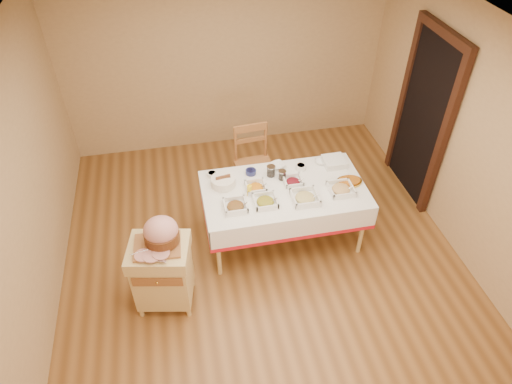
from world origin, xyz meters
The scene contains 23 objects.
room_shell centered at (0.00, 0.00, 1.30)m, with size 5.00×5.00×5.00m.
doorway centered at (2.20, 0.90, 1.11)m, with size 0.09×1.10×2.20m.
dining_table centered at (0.30, 0.30, 0.60)m, with size 1.82×1.02×0.76m.
butcher_cart centered at (-1.11, -0.36, 0.47)m, with size 0.66×0.59×0.82m.
dining_chair centered at (0.12, 1.11, 0.53)m, with size 0.50×0.48×1.03m.
ham_on_board centered at (-1.07, -0.33, 0.95)m, with size 0.47×0.45×0.31m.
serving_dish_a centered at (-0.29, 0.09, 0.79)m, with size 0.25×0.24×0.11m.
serving_dish_b centered at (0.04, 0.10, 0.79)m, with size 0.25×0.25×0.10m.
serving_dish_c centered at (0.47, 0.07, 0.80)m, with size 0.28×0.28×0.11m.
serving_dish_d centered at (0.90, 0.13, 0.79)m, with size 0.27×0.27×0.10m.
serving_dish_e centered at (-0.01, 0.35, 0.79)m, with size 0.23×0.22×0.10m.
serving_dish_f centered at (0.42, 0.37, 0.79)m, with size 0.22×0.21×0.10m.
small_bowl_left centered at (-0.46, 0.68, 0.79)m, with size 0.11×0.11×0.05m.
small_bowl_mid centered at (-0.01, 0.64, 0.79)m, with size 0.12×0.12×0.05m.
small_bowl_right centered at (0.58, 0.61, 0.79)m, with size 0.12×0.12×0.06m.
bowl_white_imported centered at (0.32, 0.70, 0.78)m, with size 0.17×0.17×0.04m, color white.
bowl_small_imported centered at (0.84, 0.67, 0.78)m, with size 0.14×0.14×0.04m, color white.
preserve_jar_left centered at (0.21, 0.56, 0.82)m, with size 0.10×0.10×0.13m.
preserve_jar_right centered at (0.32, 0.47, 0.81)m, with size 0.09×0.09×0.11m.
mustard_bottle centered at (-0.10, 0.27, 0.83)m, with size 0.05×0.05×0.17m.
bread_basket centered at (-0.35, 0.50, 0.81)m, with size 0.28×0.28×0.12m.
plate_stack centered at (0.99, 0.62, 0.80)m, with size 0.25×0.25×0.08m.
brass_platter centered at (1.04, 0.25, 0.78)m, with size 0.30×0.21×0.04m.
Camera 1 is at (-0.79, -3.44, 4.03)m, focal length 32.00 mm.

